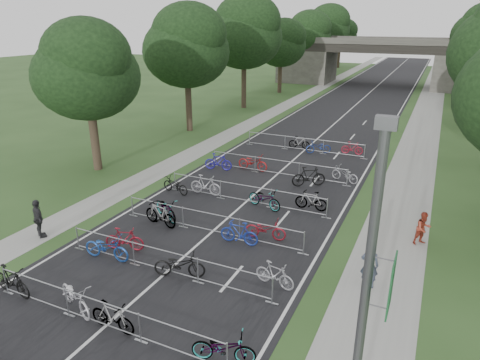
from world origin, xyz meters
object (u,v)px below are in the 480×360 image
(pedestrian_a, at_px, (369,266))
(pedestrian_b, at_px, (423,229))
(overpass_bridge, at_px, (381,62))
(lamppost, at_px, (364,322))
(pedestrian_c, at_px, (38,219))

(pedestrian_a, relative_size, pedestrian_b, 1.18)
(overpass_bridge, relative_size, pedestrian_b, 19.92)
(pedestrian_a, bearing_deg, lamppost, 89.01)
(lamppost, height_order, pedestrian_c, lamppost)
(lamppost, distance_m, pedestrian_a, 8.47)
(pedestrian_c, bearing_deg, overpass_bridge, -68.10)
(pedestrian_a, xyz_separation_m, pedestrian_b, (1.66, 4.44, -0.14))
(overpass_bridge, bearing_deg, lamppost, -82.47)
(pedestrian_a, distance_m, pedestrian_c, 14.79)
(overpass_bridge, distance_m, pedestrian_a, 55.84)
(lamppost, height_order, pedestrian_a, lamppost)
(pedestrian_c, bearing_deg, pedestrian_a, -141.68)
(overpass_bridge, xyz_separation_m, lamppost, (8.33, -63.00, 0.75))
(lamppost, bearing_deg, overpass_bridge, 97.53)
(lamppost, bearing_deg, pedestrian_a, 95.84)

